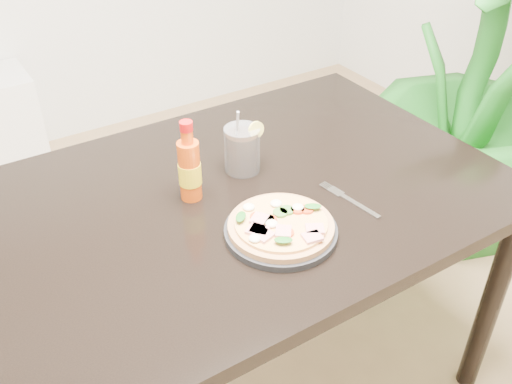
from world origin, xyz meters
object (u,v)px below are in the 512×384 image
fork (348,199)px  houseplant (478,79)px  cola_cup (242,150)px  hot_sauce_bottle (190,169)px  dining_table (231,221)px  plate (281,231)px  pizza (280,225)px

fork → houseplant: houseplant is taller
cola_cup → fork: cola_cup is taller
houseplant → fork: bearing=-157.5°
hot_sauce_bottle → fork: bearing=-34.1°
dining_table → plate: plate is taller
plate → fork: 0.22m
dining_table → fork: 0.30m
cola_cup → fork: 0.30m
pizza → cola_cup: cola_cup is taller
plate → pizza: bearing=178.0°
dining_table → plate: 0.22m
plate → cola_cup: (0.07, 0.28, 0.05)m
plate → cola_cup: 0.29m
hot_sauce_bottle → cola_cup: hot_sauce_bottle is taller
dining_table → houseplant: (1.21, 0.23, 0.02)m
dining_table → hot_sauce_bottle: hot_sauce_bottle is taller
cola_cup → houseplant: bearing=7.5°
hot_sauce_bottle → houseplant: (1.30, 0.19, -0.15)m
cola_cup → houseplant: houseplant is taller
hot_sauce_bottle → cola_cup: bearing=13.6°
dining_table → cola_cup: bearing=44.3°
dining_table → hot_sauce_bottle: size_ratio=6.66×
dining_table → pizza: size_ratio=5.82×
hot_sauce_bottle → pizza: bearing=-66.5°
dining_table → fork: (0.23, -0.17, 0.09)m
houseplant → dining_table: bearing=-169.1°
cola_cup → fork: size_ratio=0.97×
dining_table → houseplant: bearing=10.9°
pizza → houseplant: (1.20, 0.43, -0.09)m
cola_cup → pizza: bearing=-103.9°
pizza → houseplant: bearing=19.7°
pizza → houseplant: size_ratio=0.18×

